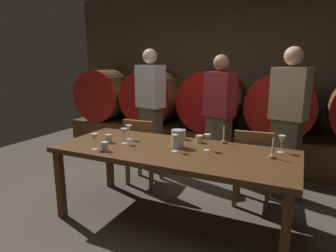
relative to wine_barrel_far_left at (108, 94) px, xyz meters
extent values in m
plane|color=#4C443A|center=(2.10, -2.21, -0.98)|extent=(7.59, 7.59, 0.00)
cube|color=brown|center=(2.10, 0.55, 0.42)|extent=(5.84, 0.24, 2.81)
cube|color=brown|center=(2.10, 0.00, -0.72)|extent=(5.25, 0.90, 0.51)
cylinder|color=brown|center=(0.00, 0.00, 0.00)|extent=(0.93, 0.82, 0.93)
cylinder|color=#B21C16|center=(0.00, -0.43, 0.00)|extent=(0.95, 0.03, 0.95)
cylinder|color=#B21C16|center=(0.00, 0.43, 0.00)|extent=(0.95, 0.03, 0.95)
cylinder|color=#2D2D33|center=(0.00, 0.00, 0.00)|extent=(0.94, 0.04, 0.94)
cylinder|color=brown|center=(1.02, 0.00, 0.00)|extent=(0.93, 0.82, 0.93)
cylinder|color=#9E1411|center=(1.02, -0.43, 0.00)|extent=(0.95, 0.03, 0.95)
cylinder|color=#9E1411|center=(1.02, 0.43, 0.00)|extent=(0.95, 0.03, 0.95)
cylinder|color=#2D2D33|center=(1.02, 0.00, 0.00)|extent=(0.94, 0.04, 0.94)
cylinder|color=#513319|center=(2.09, 0.00, 0.00)|extent=(0.93, 0.82, 0.93)
cylinder|color=#9E1411|center=(2.09, -0.43, 0.00)|extent=(0.95, 0.03, 0.95)
cylinder|color=#9E1411|center=(2.09, 0.43, 0.00)|extent=(0.95, 0.03, 0.95)
cylinder|color=#2D2D33|center=(2.09, 0.00, 0.00)|extent=(0.94, 0.04, 0.94)
cylinder|color=#513319|center=(3.13, 0.00, 0.00)|extent=(0.93, 0.82, 0.93)
cylinder|color=#B21C16|center=(3.13, -0.43, 0.00)|extent=(0.95, 0.03, 0.95)
cylinder|color=#B21C16|center=(3.13, 0.43, 0.00)|extent=(0.95, 0.03, 0.95)
cylinder|color=#2D2D33|center=(3.13, 0.00, 0.00)|extent=(0.94, 0.04, 0.94)
cube|color=#4C2D16|center=(2.31, -2.09, -0.24)|extent=(2.31, 0.95, 0.05)
cube|color=#4C2D16|center=(1.24, -2.51, -0.62)|extent=(0.07, 0.07, 0.71)
cube|color=#4C2D16|center=(3.39, -2.51, -0.62)|extent=(0.07, 0.07, 0.71)
cube|color=#4C2D16|center=(1.24, -1.68, -0.62)|extent=(0.07, 0.07, 0.71)
cube|color=#4C2D16|center=(3.39, -1.68, -0.62)|extent=(0.07, 0.07, 0.71)
cube|color=brown|center=(1.58, -1.36, -0.54)|extent=(0.42, 0.42, 0.04)
cube|color=brown|center=(1.59, -1.54, -0.31)|extent=(0.40, 0.06, 0.42)
cube|color=brown|center=(1.74, -1.18, -0.77)|extent=(0.05, 0.05, 0.42)
cube|color=brown|center=(1.40, -1.20, -0.77)|extent=(0.05, 0.05, 0.42)
cube|color=brown|center=(1.76, -1.52, -0.77)|extent=(0.05, 0.05, 0.42)
cube|color=brown|center=(1.42, -1.54, -0.77)|extent=(0.05, 0.05, 0.42)
cube|color=brown|center=(2.98, -1.35, -0.54)|extent=(0.43, 0.43, 0.04)
cube|color=brown|center=(2.99, -1.53, -0.31)|extent=(0.40, 0.07, 0.42)
cube|color=brown|center=(3.13, -1.17, -0.77)|extent=(0.05, 0.05, 0.42)
cube|color=brown|center=(2.79, -1.19, -0.77)|extent=(0.05, 0.05, 0.42)
cube|color=brown|center=(3.16, -1.51, -0.77)|extent=(0.05, 0.05, 0.42)
cube|color=brown|center=(2.82, -1.53, -0.77)|extent=(0.05, 0.05, 0.42)
cube|color=brown|center=(1.42, -0.89, -0.51)|extent=(0.34, 0.26, 0.94)
cube|color=silver|center=(1.42, -0.89, 0.27)|extent=(0.42, 0.31, 0.60)
sphere|color=beige|center=(1.42, -0.89, 0.69)|extent=(0.20, 0.20, 0.20)
cube|color=brown|center=(2.41, -0.77, -0.54)|extent=(0.35, 0.29, 0.87)
cube|color=maroon|center=(2.41, -0.77, 0.19)|extent=(0.44, 0.36, 0.59)
sphere|color=tan|center=(2.41, -0.77, 0.60)|extent=(0.20, 0.20, 0.20)
cube|color=brown|center=(3.28, -1.05, -0.50)|extent=(0.35, 0.28, 0.95)
cube|color=tan|center=(3.28, -1.05, 0.26)|extent=(0.44, 0.35, 0.58)
sphere|color=#D8A884|center=(3.28, -1.05, 0.67)|extent=(0.20, 0.20, 0.20)
cylinder|color=olive|center=(2.71, -1.68, -0.20)|extent=(0.05, 0.05, 0.02)
cylinder|color=#EDE5CC|center=(2.71, -1.68, -0.12)|extent=(0.02, 0.02, 0.15)
cone|color=yellow|center=(2.71, -1.68, -0.03)|extent=(0.01, 0.01, 0.02)
cylinder|color=olive|center=(3.21, -1.97, -0.20)|extent=(0.05, 0.05, 0.02)
cylinder|color=#EDE5CC|center=(3.21, -1.97, -0.12)|extent=(0.02, 0.02, 0.15)
cone|color=yellow|center=(3.21, -1.97, -0.03)|extent=(0.01, 0.01, 0.02)
cylinder|color=silver|center=(2.33, -2.02, -0.13)|extent=(0.12, 0.12, 0.18)
cylinder|color=silver|center=(1.64, -2.42, -0.22)|extent=(0.06, 0.06, 0.00)
cylinder|color=silver|center=(1.64, -2.42, -0.18)|extent=(0.01, 0.01, 0.07)
cone|color=silver|center=(1.64, -2.42, -0.10)|extent=(0.07, 0.07, 0.08)
cylinder|color=white|center=(1.74, -1.97, -0.22)|extent=(0.06, 0.06, 0.00)
cylinder|color=white|center=(1.74, -1.97, -0.17)|extent=(0.01, 0.01, 0.09)
cone|color=white|center=(1.74, -1.97, -0.09)|extent=(0.07, 0.07, 0.07)
cylinder|color=white|center=(1.78, -2.13, -0.22)|extent=(0.06, 0.06, 0.00)
cylinder|color=white|center=(1.78, -2.13, -0.17)|extent=(0.01, 0.01, 0.09)
cone|color=white|center=(1.78, -2.13, -0.09)|extent=(0.07, 0.07, 0.07)
cylinder|color=silver|center=(2.36, -2.16, -0.22)|extent=(0.06, 0.06, 0.00)
cylinder|color=silver|center=(2.36, -2.16, -0.17)|extent=(0.01, 0.01, 0.08)
cone|color=silver|center=(2.36, -2.16, -0.09)|extent=(0.06, 0.06, 0.08)
cylinder|color=silver|center=(2.63, -1.99, -0.22)|extent=(0.06, 0.06, 0.00)
cylinder|color=silver|center=(2.63, -1.99, -0.18)|extent=(0.01, 0.01, 0.07)
cone|color=silver|center=(2.63, -1.99, -0.10)|extent=(0.07, 0.07, 0.09)
cylinder|color=silver|center=(3.27, -1.77, -0.22)|extent=(0.06, 0.06, 0.00)
cylinder|color=silver|center=(3.27, -1.77, -0.18)|extent=(0.01, 0.01, 0.07)
cone|color=silver|center=(3.27, -1.77, -0.10)|extent=(0.07, 0.07, 0.09)
cylinder|color=beige|center=(1.61, -2.17, -0.17)|extent=(0.07, 0.07, 0.08)
cylinder|color=silver|center=(1.76, -2.42, -0.17)|extent=(0.06, 0.06, 0.09)
cylinder|color=white|center=(2.26, -1.72, -0.16)|extent=(0.07, 0.07, 0.11)
cylinder|color=beige|center=(2.47, -1.77, -0.18)|extent=(0.08, 0.08, 0.08)
camera|label=1|loc=(3.41, -4.52, 0.60)|focal=30.67mm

